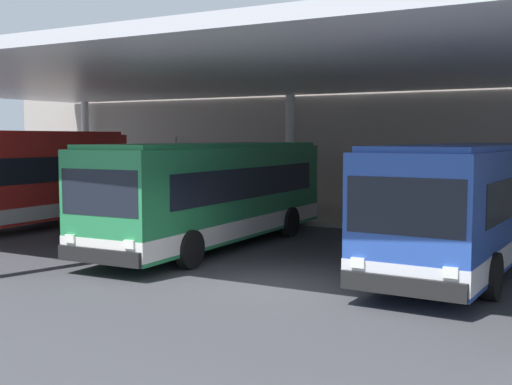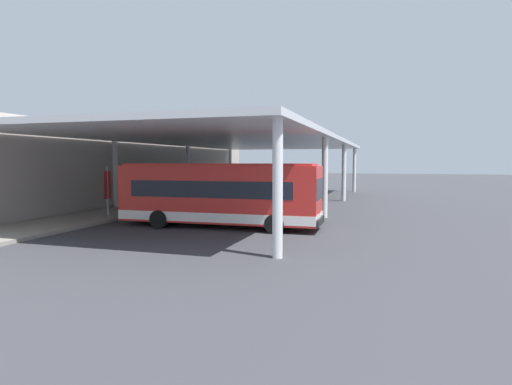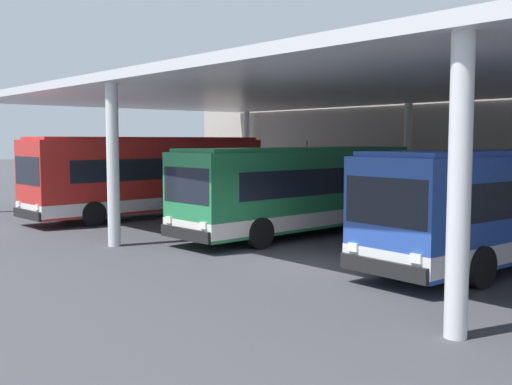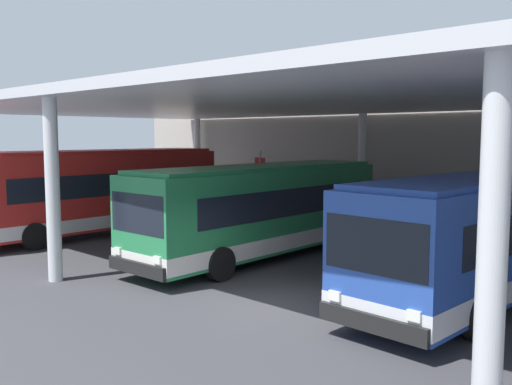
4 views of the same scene
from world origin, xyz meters
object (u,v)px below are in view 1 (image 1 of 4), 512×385
Objects in this scene: bus_middle_bay at (470,204)px; bench_waiting at (367,205)px; bus_second_bay at (214,193)px; banner_sign at (176,168)px.

bus_middle_bay is 5.89× the size of bench_waiting.
bus_second_bay and bus_middle_bay have the same top height.
bench_waiting is (2.06, 7.89, -0.99)m from bus_second_bay.
banner_sign is (-14.11, 6.53, 0.32)m from bus_middle_bay.
bench_waiting is at bearing 5.76° from banner_sign.
bus_middle_bay is at bearing 3.71° from bus_second_bay.
banner_sign is at bearing 155.16° from bus_middle_bay.
banner_sign is (-6.63, 7.02, 0.32)m from bus_second_bay.
bench_waiting is (-5.42, 7.41, -0.99)m from bus_middle_bay.
bus_second_bay is 7.49m from bus_middle_bay.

